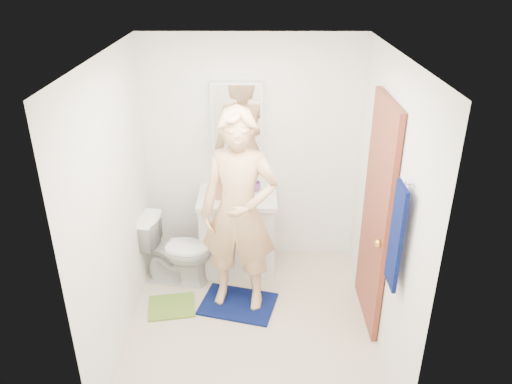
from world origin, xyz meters
TOP-DOWN VIEW (x-y plane):
  - floor at (0.00, 0.00)m, footprint 2.20×2.40m
  - ceiling at (0.00, 0.00)m, footprint 2.20×2.40m
  - wall_back at (0.00, 1.21)m, footprint 2.20×0.02m
  - wall_front at (0.00, -1.21)m, footprint 2.20×0.02m
  - wall_left at (-1.11, 0.00)m, footprint 0.02×2.40m
  - wall_right at (1.11, 0.00)m, footprint 0.02×2.40m
  - vanity_cabinet at (-0.15, 0.91)m, footprint 0.75×0.55m
  - countertop at (-0.15, 0.91)m, footprint 0.79×0.59m
  - sink_basin at (-0.15, 0.91)m, footprint 0.40×0.40m
  - faucet at (-0.15, 1.09)m, footprint 0.03×0.03m
  - medicine_cabinet at (-0.15, 1.14)m, footprint 0.50×0.12m
  - mirror_panel at (-0.15, 1.08)m, footprint 0.46×0.01m
  - door at (1.07, 0.15)m, footprint 0.05×0.80m
  - door_knob at (1.03, -0.17)m, footprint 0.07×0.07m
  - towel at (1.03, -0.57)m, footprint 0.03×0.24m
  - towel_hook at (1.07, -0.57)m, footprint 0.06×0.02m
  - toilet at (-0.76, 0.67)m, footprint 0.76×0.51m
  - bath_mat at (-0.13, 0.25)m, footprint 0.79×0.65m
  - green_rug at (-0.76, 0.21)m, footprint 0.49×0.44m
  - soap_dispenser at (-0.32, 0.84)m, footprint 0.11×0.11m
  - toothbrush_cup at (0.03, 1.02)m, footprint 0.13×0.13m
  - man at (-0.11, 0.30)m, footprint 0.77×0.57m

SIDE VIEW (x-z plane):
  - floor at x=0.00m, z-range -0.02..0.00m
  - green_rug at x=-0.76m, z-range 0.00..0.02m
  - bath_mat at x=-0.13m, z-range 0.00..0.02m
  - toilet at x=-0.76m, z-range 0.00..0.72m
  - vanity_cabinet at x=-0.15m, z-range 0.00..0.80m
  - countertop at x=-0.15m, z-range 0.80..0.85m
  - sink_basin at x=-0.15m, z-range 0.83..0.86m
  - toothbrush_cup at x=0.03m, z-range 0.85..0.94m
  - faucet at x=-0.15m, z-range 0.85..0.97m
  - door_knob at x=1.03m, z-range 0.91..0.98m
  - soap_dispenser at x=-0.32m, z-range 0.85..1.06m
  - man at x=-0.11m, z-range 0.02..1.93m
  - door at x=1.07m, z-range 0.00..2.05m
  - wall_back at x=0.00m, z-range 0.00..2.40m
  - wall_front at x=0.00m, z-range 0.00..2.40m
  - wall_left at x=-1.11m, z-range 0.00..2.40m
  - wall_right at x=1.11m, z-range 0.00..2.40m
  - towel at x=1.03m, z-range 0.85..1.65m
  - medicine_cabinet at x=-0.15m, z-range 1.25..1.95m
  - mirror_panel at x=-0.15m, z-range 1.27..1.93m
  - towel_hook at x=1.07m, z-range 1.66..1.68m
  - ceiling at x=0.00m, z-range 2.40..2.42m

